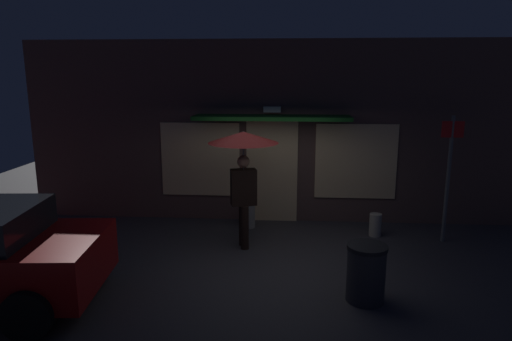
% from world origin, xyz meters
% --- Properties ---
extents(ground_plane, '(18.00, 18.00, 0.00)m').
position_xyz_m(ground_plane, '(0.00, 0.00, 0.00)').
color(ground_plane, '#38353A').
extents(building_facade, '(10.67, 1.00, 3.88)m').
position_xyz_m(building_facade, '(0.00, 2.34, 1.93)').
color(building_facade, brown).
rests_on(building_facade, ground).
extents(person_with_umbrella, '(1.27, 1.27, 2.17)m').
position_xyz_m(person_with_umbrella, '(-0.46, 0.58, 1.77)').
color(person_with_umbrella, black).
rests_on(person_with_umbrella, ground).
extents(street_sign_post, '(0.40, 0.07, 2.43)m').
position_xyz_m(street_sign_post, '(3.35, 1.14, 1.38)').
color(street_sign_post, '#595B60').
rests_on(street_sign_post, ground).
extents(sidewalk_bollard, '(0.30, 0.30, 0.54)m').
position_xyz_m(sidewalk_bollard, '(-0.48, 1.69, 0.27)').
color(sidewalk_bollard, '#9E998E').
rests_on(sidewalk_bollard, ground).
extents(sidewalk_bollard_2, '(0.24, 0.24, 0.45)m').
position_xyz_m(sidewalk_bollard_2, '(2.10, 1.35, 0.23)').
color(sidewalk_bollard_2, '#B2A899').
rests_on(sidewalk_bollard_2, ground).
extents(trash_bin, '(0.57, 0.57, 0.83)m').
position_xyz_m(trash_bin, '(1.47, -1.33, 0.42)').
color(trash_bin, '#2D2D33').
rests_on(trash_bin, ground).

